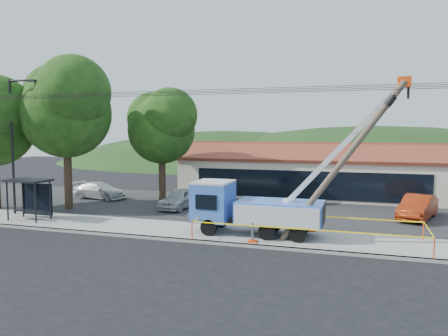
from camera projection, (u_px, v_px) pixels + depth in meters
ground at (178, 254)px, 20.22m from camera, size 120.00×120.00×0.00m
curb at (195, 241)px, 22.21m from camera, size 60.00×0.25×0.15m
sidewalk at (207, 233)px, 24.01m from camera, size 60.00×4.00×0.15m
parking_lot at (244, 208)px, 31.61m from camera, size 60.00×12.00×0.10m
strip_mall at (313, 174)px, 37.84m from camera, size 22.50×8.53×4.67m
streetlight at (15, 136)px, 28.63m from camera, size 2.13×0.22×9.00m
tree_west_near at (66, 104)px, 30.75m from camera, size 7.56×6.72×10.80m
tree_lot at (162, 124)px, 34.12m from camera, size 6.30×5.60×8.94m
hill_west at (224, 162)px, 76.97m from camera, size 78.40×56.00×28.00m
hill_center at (374, 166)px, 69.49m from camera, size 89.60×64.00×32.00m
utility_truck at (254, 206)px, 23.30m from camera, size 10.91×3.75×8.05m
leaning_pole at (346, 157)px, 20.94m from camera, size 5.83×1.71×7.98m
bus_shelter at (31, 190)px, 27.10m from camera, size 2.72×1.78×2.53m
caution_tape at (307, 226)px, 22.05m from camera, size 11.27×3.41×0.99m
car_silver at (179, 210)px, 31.37m from camera, size 1.99×4.34×1.44m
car_red at (417, 220)px, 27.66m from camera, size 3.00×4.89×1.52m
car_white at (100, 200)px, 35.86m from camera, size 4.76×2.31×1.33m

